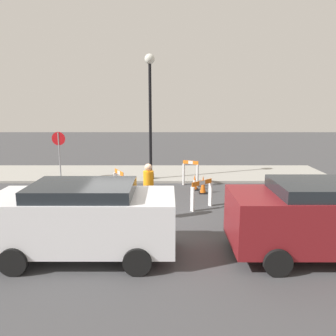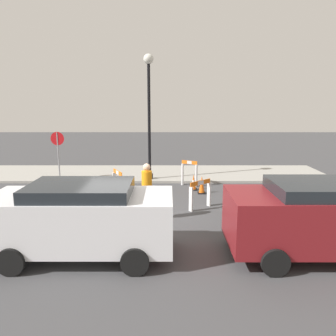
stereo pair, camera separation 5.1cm
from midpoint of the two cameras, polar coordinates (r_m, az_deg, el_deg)
name	(u,v)px [view 1 (the left image)]	position (r m, az deg, el deg)	size (l,w,h in m)	color
ground_plane	(127,219)	(10.32, -7.28, -8.76)	(60.00, 60.00, 0.00)	#424244
sidewalk_slab	(143,173)	(16.38, -4.53, -0.94)	(18.00, 3.69, 0.11)	#9E9B93
streetlamp_post	(150,101)	(14.60, -3.26, 11.62)	(0.44, 0.44, 5.46)	black
stop_sign	(59,148)	(15.41, -18.56, 3.38)	(0.60, 0.06, 2.15)	gray
barricade_0	(190,173)	(14.07, 3.81, -0.81)	(0.69, 0.44, 1.10)	white
barricade_1	(119,185)	(11.97, -8.60, -2.89)	(0.52, 0.81, 1.14)	white
barricade_2	(202,193)	(11.08, 5.74, -4.38)	(0.79, 0.72, 0.98)	white
traffic_cone_0	(195,183)	(13.46, 4.53, -2.54)	(0.30, 0.30, 0.64)	black
traffic_cone_1	(161,201)	(11.21, -1.29, -5.77)	(0.30, 0.30, 0.49)	black
traffic_cone_2	(144,202)	(10.78, -4.30, -5.92)	(0.30, 0.30, 0.70)	black
traffic_cone_3	(203,185)	(12.97, 5.98, -2.92)	(0.30, 0.30, 0.72)	black
person_worker	(148,190)	(9.86, -3.57, -3.79)	(0.37, 0.37, 1.76)	#33333D
parked_car_1	(84,216)	(7.79, -14.63, -8.12)	(4.14, 1.89, 1.75)	silver
parked_car_2	(325,215)	(8.34, 25.52, -7.46)	(4.31, 1.95, 1.78)	maroon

